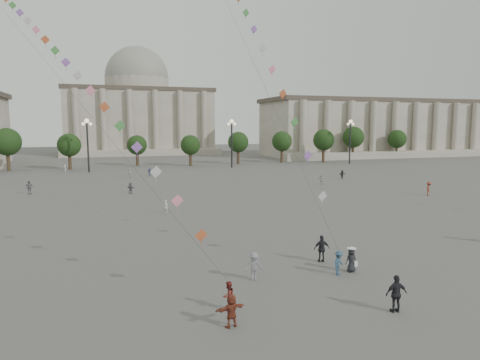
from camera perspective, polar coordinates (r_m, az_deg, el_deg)
name	(u,v)px	position (r m, az deg, el deg)	size (l,w,h in m)	color
ground	(337,291)	(25.81, 12.86, -14.28)	(360.00, 360.00, 0.00)	#555250
hall_east	(391,128)	(144.04, 19.53, 6.55)	(84.00, 26.22, 17.20)	gray
hall_central	(138,110)	(150.32, -13.41, 9.01)	(48.30, 34.30, 35.50)	gray
tree_row	(159,143)	(99.37, -10.81, 4.91)	(137.12, 5.12, 8.00)	#382B1C
lamp_post_mid_west	(87,135)	(90.55, -19.69, 5.63)	(2.00, 0.90, 10.65)	#262628
lamp_post_mid_east	(232,134)	(94.61, -1.12, 6.11)	(2.00, 0.90, 10.65)	#262628
lamp_post_far_east	(350,133)	(107.25, 14.49, 6.03)	(2.00, 0.90, 10.65)	#262628
person_crowd_0	(150,172)	(80.94, -11.97, 1.05)	(0.87, 0.36, 1.49)	#384280
person_crowd_4	(129,173)	(79.72, -14.54, 0.94)	(1.54, 0.49, 1.66)	silver
person_crowd_6	(254,266)	(26.56, 1.88, -11.44)	(1.14, 0.65, 1.76)	slate
person_crowd_7	(321,179)	(69.14, 10.81, 0.09)	(1.55, 0.49, 1.67)	silver
person_crowd_8	(429,189)	(62.57, 23.86, -1.07)	(1.22, 0.70, 1.89)	brown
person_crowd_9	(342,174)	(77.46, 13.48, 0.73)	(1.38, 0.44, 1.49)	black
person_crowd_10	(65,169)	(89.16, -22.26, 1.33)	(0.66, 0.43, 1.81)	silver
person_crowd_12	(131,188)	(60.73, -14.37, -1.05)	(1.46, 0.46, 1.57)	slate
person_crowd_13	(166,207)	(46.57, -9.86, -3.51)	(0.54, 0.35, 1.48)	silver
person_crowd_16	(29,187)	(65.06, -26.30, -0.89)	(1.12, 0.46, 1.91)	slate
tourist_1	(396,294)	(23.70, 20.12, -14.05)	(1.13, 0.47, 1.94)	black
tourist_2	(231,310)	(20.93, -1.16, -17.00)	(1.50, 0.48, 1.62)	brown
tourist_4	(322,249)	(30.45, 10.85, -8.98)	(1.10, 0.46, 1.88)	black
kite_flyer_0	(228,296)	(22.67, -1.57, -15.17)	(0.73, 0.57, 1.51)	maroon
kite_flyer_1	(339,263)	(28.17, 13.04, -10.72)	(1.01, 0.58, 1.57)	#2D4B65
hat_person	(351,259)	(28.93, 14.63, -10.19)	(0.78, 0.60, 1.69)	black
kite_train_west	(20,19)	(49.87, -27.23, 18.58)	(24.87, 52.74, 68.47)	#3F3F3F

